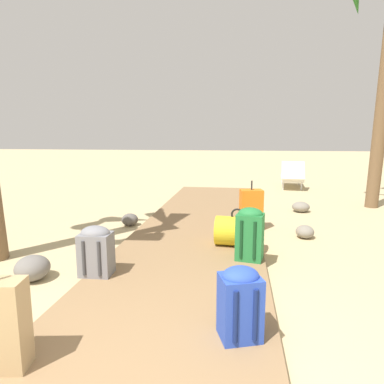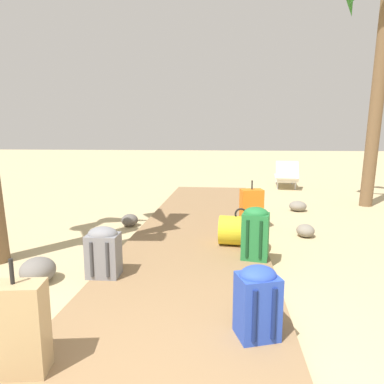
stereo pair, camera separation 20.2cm
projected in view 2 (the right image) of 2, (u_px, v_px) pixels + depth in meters
The scene contains 14 objects.
ground_plane at pixel (195, 248), 4.54m from camera, with size 60.00×60.00×0.00m, color tan.
boardwalk at pixel (200, 228), 5.33m from camera, with size 1.83×8.09×0.08m, color olive.
suitcase_orange at pixel (251, 207), 5.42m from camera, with size 0.38×0.30×0.70m.
backpack_grey at pixel (103, 250), 3.38m from camera, with size 0.32×0.27×0.51m.
duffel_bag_yellow at pixel (241, 231), 4.37m from camera, with size 0.58×0.42×0.49m.
suitcase_tan at pixel (17, 329), 1.99m from camera, with size 0.36×0.23×0.71m.
backpack_green at pixel (255, 232), 3.86m from camera, with size 0.33×0.31×0.60m.
backpack_blue at pixel (258, 300), 2.35m from camera, with size 0.33×0.31×0.52m.
palm_tree_far_right at pixel (383, 17), 6.47m from camera, with size 1.90×1.89×4.77m.
lounge_chair at pixel (286, 176), 9.77m from camera, with size 0.75×1.61×0.78m.
rock_left_far at pixel (130, 220), 5.59m from camera, with size 0.27×0.28×0.20m, color #5B5651.
rock_right_far at pixel (298, 206), 6.72m from camera, with size 0.34×0.33×0.20m, color gray.
rock_right_mid at pixel (305, 231), 5.01m from camera, with size 0.26×0.30×0.19m, color gray.
rock_left_mid at pixel (38, 270), 3.45m from camera, with size 0.35×0.38×0.26m, color slate.
Camera 2 is at (0.41, -1.10, 1.48)m, focal length 31.75 mm.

